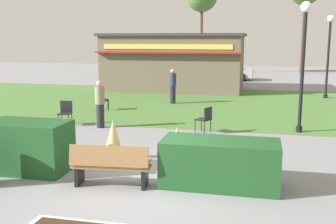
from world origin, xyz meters
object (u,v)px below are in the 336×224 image
(food_kiosk, at_px, (174,62))
(cafe_chair_west, at_px, (102,98))
(parked_car_center_slot, at_px, (225,71))
(cafe_chair_east, at_px, (66,111))
(parked_car_west_slot, at_px, (157,70))
(park_bench, at_px, (111,165))
(lamppost_far, at_px, (329,47))
(lamppost_mid, at_px, (304,52))
(person_standing, at_px, (173,86))
(cafe_chair_center, at_px, (205,118))
(person_strolling, at_px, (100,104))

(food_kiosk, xyz_separation_m, cafe_chair_west, (-1.59, -8.01, -1.20))
(parked_car_center_slot, bearing_deg, cafe_chair_east, -103.13)
(cafe_chair_east, bearing_deg, parked_car_west_slot, 93.72)
(food_kiosk, distance_m, parked_car_center_slot, 7.30)
(park_bench, height_order, lamppost_far, lamppost_far)
(park_bench, bearing_deg, parked_car_center_slot, 89.22)
(cafe_chair_west, xyz_separation_m, cafe_chair_east, (-0.09, -3.27, 0.00))
(food_kiosk, height_order, parked_car_center_slot, food_kiosk)
(cafe_chair_east, bearing_deg, lamppost_mid, 5.11)
(parked_car_west_slot, bearing_deg, park_bench, -77.91)
(park_bench, relative_size, person_standing, 1.03)
(cafe_chair_center, bearing_deg, parked_car_center_slot, 93.06)
(food_kiosk, height_order, cafe_chair_west, food_kiosk)
(lamppost_mid, distance_m, person_standing, 7.75)
(lamppost_mid, relative_size, parked_car_west_slot, 1.03)
(lamppost_mid, height_order, lamppost_far, same)
(person_strolling, distance_m, parked_car_center_slot, 18.36)
(lamppost_far, height_order, person_strolling, lamppost_far)
(cafe_chair_east, bearing_deg, cafe_chair_center, -1.25)
(cafe_chair_center, distance_m, person_standing, 6.43)
(parked_car_west_slot, bearing_deg, parked_car_center_slot, 0.01)
(lamppost_mid, distance_m, cafe_chair_center, 3.90)
(person_strolling, relative_size, parked_car_center_slot, 0.40)
(cafe_chair_center, bearing_deg, lamppost_mid, 15.33)
(person_standing, relative_size, parked_car_west_slot, 0.40)
(cafe_chair_west, bearing_deg, person_standing, 43.83)
(lamppost_mid, height_order, cafe_chair_center, lamppost_mid)
(cafe_chair_east, xyz_separation_m, person_strolling, (1.40, -0.10, 0.33))
(person_standing, bearing_deg, cafe_chair_center, 90.80)
(cafe_chair_east, distance_m, cafe_chair_center, 5.18)
(food_kiosk, xyz_separation_m, cafe_chair_east, (-1.68, -11.28, -1.20))
(parked_car_west_slot, distance_m, parked_car_center_slot, 5.38)
(cafe_chair_east, height_order, person_standing, person_standing)
(lamppost_mid, distance_m, person_strolling, 7.19)
(parked_car_west_slot, bearing_deg, food_kiosk, -67.15)
(park_bench, bearing_deg, food_kiosk, 97.47)
(cafe_chair_center, distance_m, parked_car_west_slot, 19.23)
(park_bench, relative_size, cafe_chair_east, 1.96)
(lamppost_far, bearing_deg, cafe_chair_center, -118.52)
(cafe_chair_east, xyz_separation_m, cafe_chair_center, (5.18, -0.11, 0.00))
(lamppost_mid, relative_size, food_kiosk, 0.51)
(parked_car_center_slot, bearing_deg, person_strolling, -98.80)
(person_strolling, bearing_deg, person_standing, -123.94)
(food_kiosk, xyz_separation_m, cafe_chair_center, (3.50, -11.39, -1.20))
(lamppost_mid, xyz_separation_m, cafe_chair_east, (-8.29, -0.74, -2.20))
(lamppost_far, relative_size, person_standing, 2.57)
(cafe_chair_center, xyz_separation_m, person_strolling, (-3.78, 0.01, 0.33))
(cafe_chair_center, bearing_deg, food_kiosk, 107.09)
(cafe_chair_east, relative_size, person_standing, 0.53)
(lamppost_mid, bearing_deg, person_standing, 137.32)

